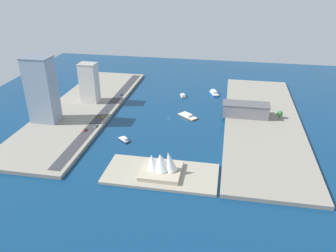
{
  "coord_description": "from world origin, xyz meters",
  "views": [
    {
      "loc": [
        -54.2,
        299.46,
        138.95
      ],
      "look_at": [
        -4.01,
        25.74,
        2.29
      ],
      "focal_mm": 36.07,
      "sensor_mm": 36.0,
      "label": 1
    }
  ],
  "objects_px": {
    "taxi_yellow_cab": "(103,116)",
    "yacht_sleek_gray": "(183,96)",
    "catamaran_blue": "(214,93)",
    "sedan_silver": "(95,126)",
    "hotel_broad_white": "(89,83)",
    "opera_landmark": "(161,165)",
    "hatchback_blue": "(121,95)",
    "traffic_light_waterfront": "(107,112)",
    "barge_flat_brown": "(187,116)",
    "tower_tall_glass": "(42,90)",
    "warehouse_low_gray": "(246,110)",
    "pickup_red": "(85,130)",
    "patrol_launch_navy": "(124,140)"
  },
  "relations": [
    {
      "from": "taxi_yellow_cab",
      "to": "opera_landmark",
      "type": "relative_size",
      "value": 0.15
    },
    {
      "from": "patrol_launch_navy",
      "to": "hotel_broad_white",
      "type": "height_order",
      "value": "hotel_broad_white"
    },
    {
      "from": "yacht_sleek_gray",
      "to": "catamaran_blue",
      "type": "bearing_deg",
      "value": -157.86
    },
    {
      "from": "patrol_launch_navy",
      "to": "taxi_yellow_cab",
      "type": "distance_m",
      "value": 49.4
    },
    {
      "from": "barge_flat_brown",
      "to": "tower_tall_glass",
      "type": "bearing_deg",
      "value": 16.57
    },
    {
      "from": "yacht_sleek_gray",
      "to": "traffic_light_waterfront",
      "type": "relative_size",
      "value": 2.06
    },
    {
      "from": "taxi_yellow_cab",
      "to": "warehouse_low_gray",
      "type": "bearing_deg",
      "value": -168.47
    },
    {
      "from": "hatchback_blue",
      "to": "traffic_light_waterfront",
      "type": "relative_size",
      "value": 0.77
    },
    {
      "from": "catamaran_blue",
      "to": "opera_landmark",
      "type": "height_order",
      "value": "opera_landmark"
    },
    {
      "from": "hotel_broad_white",
      "to": "tower_tall_glass",
      "type": "height_order",
      "value": "tower_tall_glass"
    },
    {
      "from": "opera_landmark",
      "to": "warehouse_low_gray",
      "type": "bearing_deg",
      "value": -119.37
    },
    {
      "from": "patrol_launch_navy",
      "to": "sedan_silver",
      "type": "distance_m",
      "value": 35.51
    },
    {
      "from": "taxi_yellow_cab",
      "to": "yacht_sleek_gray",
      "type": "bearing_deg",
      "value": -131.66
    },
    {
      "from": "yacht_sleek_gray",
      "to": "taxi_yellow_cab",
      "type": "distance_m",
      "value": 101.08
    },
    {
      "from": "yacht_sleek_gray",
      "to": "tower_tall_glass",
      "type": "distance_m",
      "value": 152.34
    },
    {
      "from": "catamaran_blue",
      "to": "tower_tall_glass",
      "type": "bearing_deg",
      "value": 35.01
    },
    {
      "from": "tower_tall_glass",
      "to": "sedan_silver",
      "type": "height_order",
      "value": "tower_tall_glass"
    },
    {
      "from": "pickup_red",
      "to": "catamaran_blue",
      "type": "bearing_deg",
      "value": -131.78
    },
    {
      "from": "sedan_silver",
      "to": "yacht_sleek_gray",
      "type": "bearing_deg",
      "value": -124.49
    },
    {
      "from": "catamaran_blue",
      "to": "opera_landmark",
      "type": "distance_m",
      "value": 173.46
    },
    {
      "from": "yacht_sleek_gray",
      "to": "pickup_red",
      "type": "bearing_deg",
      "value": 55.51
    },
    {
      "from": "hotel_broad_white",
      "to": "tower_tall_glass",
      "type": "relative_size",
      "value": 0.68
    },
    {
      "from": "pickup_red",
      "to": "hatchback_blue",
      "type": "bearing_deg",
      "value": -92.99
    },
    {
      "from": "tower_tall_glass",
      "to": "opera_landmark",
      "type": "relative_size",
      "value": 2.12
    },
    {
      "from": "patrol_launch_navy",
      "to": "hatchback_blue",
      "type": "bearing_deg",
      "value": -71.17
    },
    {
      "from": "catamaran_blue",
      "to": "hotel_broad_white",
      "type": "distance_m",
      "value": 140.76
    },
    {
      "from": "catamaran_blue",
      "to": "pickup_red",
      "type": "xyz_separation_m",
      "value": [
        107.22,
        120.0,
        2.29
      ]
    },
    {
      "from": "hotel_broad_white",
      "to": "sedan_silver",
      "type": "relative_size",
      "value": 8.32
    },
    {
      "from": "hotel_broad_white",
      "to": "opera_landmark",
      "type": "relative_size",
      "value": 1.45
    },
    {
      "from": "catamaran_blue",
      "to": "barge_flat_brown",
      "type": "bearing_deg",
      "value": 71.76
    },
    {
      "from": "sedan_silver",
      "to": "opera_landmark",
      "type": "height_order",
      "value": "opera_landmark"
    },
    {
      "from": "warehouse_low_gray",
      "to": "opera_landmark",
      "type": "relative_size",
      "value": 1.55
    },
    {
      "from": "taxi_yellow_cab",
      "to": "sedan_silver",
      "type": "relative_size",
      "value": 0.86
    },
    {
      "from": "hatchback_blue",
      "to": "pickup_red",
      "type": "bearing_deg",
      "value": 87.01
    },
    {
      "from": "barge_flat_brown",
      "to": "traffic_light_waterfront",
      "type": "bearing_deg",
      "value": 14.38
    },
    {
      "from": "yacht_sleek_gray",
      "to": "taxi_yellow_cab",
      "type": "xyz_separation_m",
      "value": [
        67.17,
        75.5,
        2.51
      ]
    },
    {
      "from": "yacht_sleek_gray",
      "to": "patrol_launch_navy",
      "type": "relative_size",
      "value": 1.11
    },
    {
      "from": "catamaran_blue",
      "to": "tower_tall_glass",
      "type": "distance_m",
      "value": 187.62
    },
    {
      "from": "catamaran_blue",
      "to": "yacht_sleek_gray",
      "type": "xyz_separation_m",
      "value": [
        34.4,
        13.99,
        -0.24
      ]
    },
    {
      "from": "sedan_silver",
      "to": "barge_flat_brown",
      "type": "bearing_deg",
      "value": -151.21
    },
    {
      "from": "tower_tall_glass",
      "to": "sedan_silver",
      "type": "distance_m",
      "value": 58.71
    },
    {
      "from": "tower_tall_glass",
      "to": "warehouse_low_gray",
      "type": "bearing_deg",
      "value": -166.58
    },
    {
      "from": "hotel_broad_white",
      "to": "opera_landmark",
      "type": "xyz_separation_m",
      "value": [
        -100.72,
        118.34,
        -15.4
      ]
    },
    {
      "from": "taxi_yellow_cab",
      "to": "pickup_red",
      "type": "bearing_deg",
      "value": 79.51
    },
    {
      "from": "warehouse_low_gray",
      "to": "pickup_red",
      "type": "height_order",
      "value": "warehouse_low_gray"
    },
    {
      "from": "hatchback_blue",
      "to": "traffic_light_waterfront",
      "type": "height_order",
      "value": "traffic_light_waterfront"
    },
    {
      "from": "hotel_broad_white",
      "to": "taxi_yellow_cab",
      "type": "relative_size",
      "value": 9.7
    },
    {
      "from": "patrol_launch_navy",
      "to": "taxi_yellow_cab",
      "type": "xyz_separation_m",
      "value": [
        32.22,
        -37.36,
        2.54
      ]
    },
    {
      "from": "barge_flat_brown",
      "to": "sedan_silver",
      "type": "relative_size",
      "value": 4.32
    },
    {
      "from": "tower_tall_glass",
      "to": "sedan_silver",
      "type": "xyz_separation_m",
      "value": [
        -50.48,
        4.8,
        -29.58
      ]
    }
  ]
}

